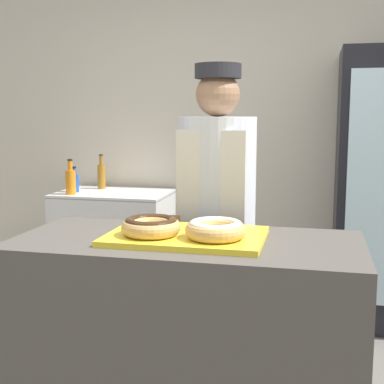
{
  "coord_description": "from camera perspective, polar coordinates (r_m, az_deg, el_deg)",
  "views": [
    {
      "loc": [
        0.51,
        -2.06,
        1.46
      ],
      "look_at": [
        0.0,
        0.1,
        1.13
      ],
      "focal_mm": 50.0,
      "sensor_mm": 36.0,
      "label": 1
    }
  ],
  "objects": [
    {
      "name": "chest_freezer",
      "position": [
        4.24,
        -8.18,
        -5.69
      ],
      "size": [
        0.86,
        0.6,
        0.86
      ],
      "color": "silver",
      "rests_on": "ground_plane"
    },
    {
      "name": "beverage_fridge",
      "position": [
        3.88,
        19.51,
        0.27
      ],
      "size": [
        0.6,
        0.62,
        1.89
      ],
      "color": "black",
      "rests_on": "ground_plane"
    },
    {
      "name": "brownie_back_left",
      "position": [
        2.37,
        -2.34,
        -3.01
      ],
      "size": [
        0.07,
        0.07,
        0.03
      ],
      "color": "black",
      "rests_on": "serving_tray"
    },
    {
      "name": "brownie_back_right",
      "position": [
        2.32,
        3.21,
        -3.26
      ],
      "size": [
        0.07,
        0.07,
        0.03
      ],
      "color": "black",
      "rests_on": "serving_tray"
    },
    {
      "name": "bottle_blue",
      "position": [
        4.2,
        -12.43,
        1.03
      ],
      "size": [
        0.07,
        0.07,
        0.2
      ],
      "color": "#1E4CB2",
      "rests_on": "chest_freezer"
    },
    {
      "name": "bottle_amber",
      "position": [
        4.34,
        -9.63,
        1.76
      ],
      "size": [
        0.06,
        0.06,
        0.28
      ],
      "color": "#99661E",
      "rests_on": "chest_freezer"
    },
    {
      "name": "donut_chocolate_glaze",
      "position": [
        2.15,
        -4.4,
        -3.58
      ],
      "size": [
        0.24,
        0.24,
        0.07
      ],
      "color": "tan",
      "rests_on": "serving_tray"
    },
    {
      "name": "baker_person",
      "position": [
        2.78,
        2.65,
        -3.34
      ],
      "size": [
        0.4,
        0.4,
        1.71
      ],
      "color": "#4C4C51",
      "rests_on": "ground_plane"
    },
    {
      "name": "wall_back",
      "position": [
        4.22,
        6.32,
        6.83
      ],
      "size": [
        8.0,
        0.06,
        2.7
      ],
      "color": "beige",
      "rests_on": "ground_plane"
    },
    {
      "name": "bottle_orange",
      "position": [
        4.08,
        -12.82,
        1.18
      ],
      "size": [
        0.08,
        0.08,
        0.26
      ],
      "color": "orange",
      "rests_on": "chest_freezer"
    },
    {
      "name": "display_counter",
      "position": [
        2.34,
        -0.58,
        -16.48
      ],
      "size": [
        1.42,
        0.66,
        0.95
      ],
      "color": "#4C4742",
      "rests_on": "ground_plane"
    },
    {
      "name": "donut_light_glaze",
      "position": [
        2.08,
        2.52,
        -3.93
      ],
      "size": [
        0.24,
        0.24,
        0.07
      ],
      "color": "tan",
      "rests_on": "serving_tray"
    },
    {
      "name": "serving_tray",
      "position": [
        2.18,
        -0.6,
        -4.75
      ],
      "size": [
        0.63,
        0.44,
        0.02
      ],
      "color": "yellow",
      "rests_on": "display_counter"
    }
  ]
}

